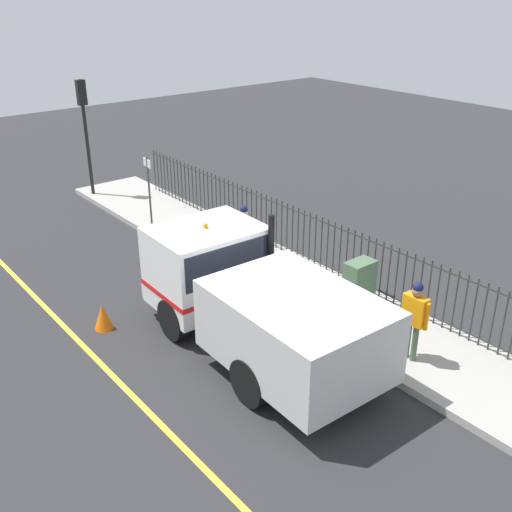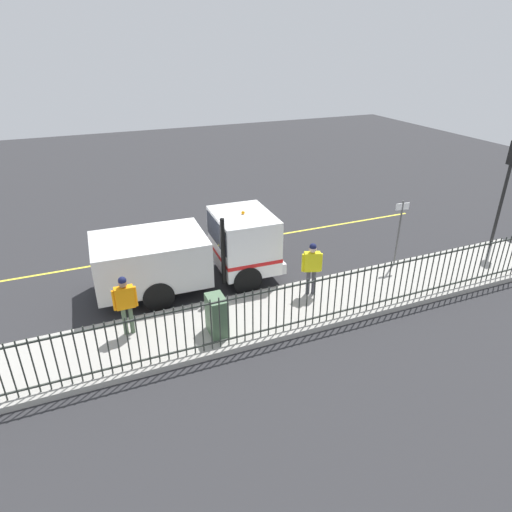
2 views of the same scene
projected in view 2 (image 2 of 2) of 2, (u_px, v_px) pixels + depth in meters
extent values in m
plane|color=#2B2B2D|center=(172.00, 288.00, 14.77)|extent=(58.13, 58.13, 0.00)
cube|color=#A3A099|center=(193.00, 331.00, 12.46)|extent=(2.55, 26.42, 0.17)
cube|color=yellow|center=(156.00, 255.00, 17.03)|extent=(0.12, 23.78, 0.01)
cube|color=white|center=(243.00, 240.00, 14.93)|extent=(2.47, 1.93, 1.83)
cube|color=black|center=(243.00, 229.00, 14.76)|extent=(2.28, 1.96, 0.80)
cube|color=silver|center=(150.00, 259.00, 14.02)|extent=(2.52, 3.55, 1.47)
cube|color=silver|center=(271.00, 255.00, 15.59)|extent=(2.29, 0.28, 0.36)
cube|color=red|center=(244.00, 250.00, 15.11)|extent=(2.49, 1.95, 0.12)
cylinder|color=black|center=(227.00, 252.00, 16.16)|extent=(0.33, 0.97, 0.96)
cylinder|color=black|center=(247.00, 279.00, 14.34)|extent=(0.33, 0.97, 0.96)
cylinder|color=black|center=(148.00, 265.00, 15.26)|extent=(0.33, 0.97, 0.96)
cylinder|color=black|center=(158.00, 296.00, 13.43)|extent=(0.33, 0.97, 0.96)
sphere|color=orange|center=(243.00, 213.00, 14.51)|extent=(0.12, 0.12, 0.12)
cylinder|color=black|center=(223.00, 252.00, 13.64)|extent=(0.14, 0.14, 2.19)
cube|color=yellow|center=(312.00, 262.00, 13.65)|extent=(0.37, 0.54, 0.62)
sphere|color=beige|center=(313.00, 249.00, 13.46)|extent=(0.23, 0.23, 0.23)
sphere|color=#14193F|center=(313.00, 247.00, 13.43)|extent=(0.22, 0.22, 0.22)
cylinder|color=#3F3F47|center=(314.00, 282.00, 13.97)|extent=(0.12, 0.12, 0.83)
cylinder|color=#3F3F47|center=(308.00, 282.00, 13.96)|extent=(0.12, 0.12, 0.83)
cylinder|color=yellow|center=(321.00, 262.00, 13.68)|extent=(0.09, 0.09, 0.59)
cylinder|color=yellow|center=(303.00, 263.00, 13.65)|extent=(0.09, 0.09, 0.59)
cube|color=orange|center=(125.00, 297.00, 11.75)|extent=(0.23, 0.50, 0.62)
sphere|color=#997051|center=(123.00, 283.00, 11.56)|extent=(0.23, 0.23, 0.23)
sphere|color=#14193F|center=(122.00, 281.00, 11.53)|extent=(0.22, 0.22, 0.22)
cylinder|color=#4C6047|center=(131.00, 320.00, 12.10)|extent=(0.12, 0.12, 0.83)
cylinder|color=#4C6047|center=(125.00, 321.00, 12.04)|extent=(0.12, 0.12, 0.83)
cylinder|color=orange|center=(135.00, 296.00, 11.86)|extent=(0.09, 0.09, 0.59)
cylinder|color=orange|center=(114.00, 301.00, 11.66)|extent=(0.09, 0.09, 0.59)
cylinder|color=#2D332D|center=(11.00, 371.00, 9.72)|extent=(0.04, 0.04, 1.51)
cylinder|color=#2D332D|center=(22.00, 369.00, 9.79)|extent=(0.04, 0.04, 1.51)
cylinder|color=#2D332D|center=(34.00, 366.00, 9.87)|extent=(0.04, 0.04, 1.51)
cylinder|color=#2D332D|center=(45.00, 363.00, 9.95)|extent=(0.04, 0.04, 1.51)
cylinder|color=#2D332D|center=(56.00, 361.00, 10.03)|extent=(0.04, 0.04, 1.51)
cylinder|color=#2D332D|center=(67.00, 358.00, 10.11)|extent=(0.04, 0.04, 1.51)
cylinder|color=#2D332D|center=(77.00, 356.00, 10.19)|extent=(0.04, 0.04, 1.51)
cylinder|color=#2D332D|center=(88.00, 353.00, 10.27)|extent=(0.04, 0.04, 1.51)
cylinder|color=#2D332D|center=(98.00, 351.00, 10.35)|extent=(0.04, 0.04, 1.51)
cylinder|color=#2D332D|center=(109.00, 349.00, 10.43)|extent=(0.04, 0.04, 1.51)
cylinder|color=#2D332D|center=(119.00, 346.00, 10.50)|extent=(0.04, 0.04, 1.51)
cylinder|color=#2D332D|center=(128.00, 344.00, 10.58)|extent=(0.04, 0.04, 1.51)
cylinder|color=#2D332D|center=(138.00, 342.00, 10.66)|extent=(0.04, 0.04, 1.51)
cylinder|color=#2D332D|center=(148.00, 340.00, 10.74)|extent=(0.04, 0.04, 1.51)
cylinder|color=#2D332D|center=(157.00, 337.00, 10.82)|extent=(0.04, 0.04, 1.51)
cylinder|color=#2D332D|center=(167.00, 335.00, 10.90)|extent=(0.04, 0.04, 1.51)
cylinder|color=#2D332D|center=(176.00, 333.00, 10.98)|extent=(0.04, 0.04, 1.51)
cylinder|color=#2D332D|center=(185.00, 331.00, 11.06)|extent=(0.04, 0.04, 1.51)
cylinder|color=#2D332D|center=(194.00, 329.00, 11.14)|extent=(0.04, 0.04, 1.51)
cylinder|color=#2D332D|center=(203.00, 327.00, 11.21)|extent=(0.04, 0.04, 1.51)
cylinder|color=#2D332D|center=(211.00, 325.00, 11.29)|extent=(0.04, 0.04, 1.51)
cylinder|color=#2D332D|center=(220.00, 323.00, 11.37)|extent=(0.04, 0.04, 1.51)
cylinder|color=#2D332D|center=(228.00, 321.00, 11.45)|extent=(0.04, 0.04, 1.51)
cylinder|color=#2D332D|center=(237.00, 319.00, 11.53)|extent=(0.04, 0.04, 1.51)
cylinder|color=#2D332D|center=(245.00, 317.00, 11.61)|extent=(0.04, 0.04, 1.51)
cylinder|color=#2D332D|center=(253.00, 315.00, 11.69)|extent=(0.04, 0.04, 1.51)
cylinder|color=#2D332D|center=(261.00, 313.00, 11.77)|extent=(0.04, 0.04, 1.51)
cylinder|color=#2D332D|center=(269.00, 312.00, 11.85)|extent=(0.04, 0.04, 1.51)
cylinder|color=#2D332D|center=(277.00, 310.00, 11.92)|extent=(0.04, 0.04, 1.51)
cylinder|color=#2D332D|center=(284.00, 308.00, 12.00)|extent=(0.04, 0.04, 1.51)
cylinder|color=#2D332D|center=(292.00, 306.00, 12.08)|extent=(0.04, 0.04, 1.51)
cylinder|color=#2D332D|center=(299.00, 304.00, 12.16)|extent=(0.04, 0.04, 1.51)
cylinder|color=#2D332D|center=(307.00, 303.00, 12.24)|extent=(0.04, 0.04, 1.51)
cylinder|color=#2D332D|center=(314.00, 301.00, 12.32)|extent=(0.04, 0.04, 1.51)
cylinder|color=#2D332D|center=(321.00, 299.00, 12.40)|extent=(0.04, 0.04, 1.51)
cylinder|color=#2D332D|center=(328.00, 298.00, 12.48)|extent=(0.04, 0.04, 1.51)
cylinder|color=#2D332D|center=(335.00, 296.00, 12.56)|extent=(0.04, 0.04, 1.51)
cylinder|color=#2D332D|center=(342.00, 294.00, 12.63)|extent=(0.04, 0.04, 1.51)
cylinder|color=#2D332D|center=(349.00, 293.00, 12.71)|extent=(0.04, 0.04, 1.51)
cylinder|color=#2D332D|center=(356.00, 291.00, 12.79)|extent=(0.04, 0.04, 1.51)
cylinder|color=#2D332D|center=(362.00, 290.00, 12.87)|extent=(0.04, 0.04, 1.51)
cylinder|color=#2D332D|center=(369.00, 288.00, 12.95)|extent=(0.04, 0.04, 1.51)
cylinder|color=#2D332D|center=(376.00, 287.00, 13.03)|extent=(0.04, 0.04, 1.51)
cylinder|color=#2D332D|center=(382.00, 285.00, 13.11)|extent=(0.04, 0.04, 1.51)
cylinder|color=#2D332D|center=(388.00, 284.00, 13.19)|extent=(0.04, 0.04, 1.51)
cylinder|color=#2D332D|center=(395.00, 282.00, 13.27)|extent=(0.04, 0.04, 1.51)
cylinder|color=#2D332D|center=(401.00, 281.00, 13.35)|extent=(0.04, 0.04, 1.51)
cylinder|color=#2D332D|center=(407.00, 279.00, 13.42)|extent=(0.04, 0.04, 1.51)
cylinder|color=#2D332D|center=(413.00, 278.00, 13.50)|extent=(0.04, 0.04, 1.51)
cylinder|color=#2D332D|center=(419.00, 277.00, 13.58)|extent=(0.04, 0.04, 1.51)
cylinder|color=#2D332D|center=(425.00, 275.00, 13.66)|extent=(0.04, 0.04, 1.51)
cylinder|color=#2D332D|center=(431.00, 274.00, 13.74)|extent=(0.04, 0.04, 1.51)
cylinder|color=#2D332D|center=(437.00, 273.00, 13.82)|extent=(0.04, 0.04, 1.51)
cylinder|color=#2D332D|center=(442.00, 271.00, 13.90)|extent=(0.04, 0.04, 1.51)
cylinder|color=#2D332D|center=(448.00, 270.00, 13.98)|extent=(0.04, 0.04, 1.51)
cylinder|color=#2D332D|center=(454.00, 269.00, 14.06)|extent=(0.04, 0.04, 1.51)
cylinder|color=#2D332D|center=(459.00, 267.00, 14.13)|extent=(0.04, 0.04, 1.51)
cylinder|color=#2D332D|center=(465.00, 266.00, 14.21)|extent=(0.04, 0.04, 1.51)
cylinder|color=#2D332D|center=(470.00, 265.00, 14.29)|extent=(0.04, 0.04, 1.51)
cylinder|color=#2D332D|center=(475.00, 264.00, 14.37)|extent=(0.04, 0.04, 1.51)
cylinder|color=#2D332D|center=(481.00, 262.00, 14.45)|extent=(0.04, 0.04, 1.51)
cylinder|color=#2D332D|center=(486.00, 261.00, 14.53)|extent=(0.04, 0.04, 1.51)
cylinder|color=#2D332D|center=(491.00, 260.00, 14.61)|extent=(0.04, 0.04, 1.51)
cylinder|color=#2D332D|center=(496.00, 259.00, 14.69)|extent=(0.04, 0.04, 1.51)
cylinder|color=#2D332D|center=(501.00, 258.00, 14.77)|extent=(0.04, 0.04, 1.51)
cylinder|color=#2D332D|center=(506.00, 256.00, 14.84)|extent=(0.04, 0.04, 1.51)
cylinder|color=#2D332D|center=(511.00, 255.00, 14.92)|extent=(0.04, 0.04, 1.51)
cube|color=#2D332D|center=(201.00, 306.00, 10.94)|extent=(0.04, 22.46, 0.04)
cube|color=#2D332D|center=(204.00, 345.00, 11.47)|extent=(0.04, 22.46, 0.04)
cylinder|color=black|center=(503.00, 196.00, 16.57)|extent=(0.12, 0.12, 4.06)
sphere|color=green|center=(512.00, 160.00, 15.97)|extent=(0.16, 0.16, 0.16)
cube|color=#4C6B4C|center=(217.00, 315.00, 12.03)|extent=(0.73, 0.46, 1.12)
cone|color=orange|center=(251.00, 240.00, 17.58)|extent=(0.43, 0.43, 0.61)
cylinder|color=#4C4C4C|center=(398.00, 233.00, 15.49)|extent=(0.06, 0.06, 2.38)
cube|color=white|center=(403.00, 207.00, 15.06)|extent=(0.09, 0.50, 0.24)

